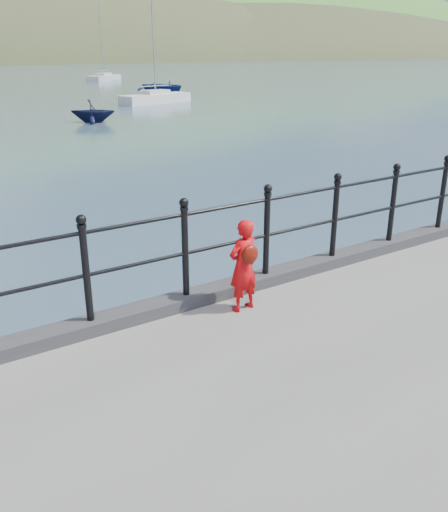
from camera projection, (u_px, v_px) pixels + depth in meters
ground at (221, 357)px, 7.37m from camera, size 600.00×600.00×0.00m
kerb at (228, 288)px, 6.86m from camera, size 60.00×0.30×0.15m
railing at (228, 232)px, 6.60m from camera, size 18.11×0.11×1.20m
child at (243, 265)px, 6.28m from camera, size 0.44×0.34×1.12m
launch_blue at (164, 87)px, 52.13m from camera, size 4.61×5.90×1.12m
launch_navy at (93, 111)px, 30.74m from camera, size 3.21×3.10×1.30m
sailboat_near at (156, 99)px, 41.77m from camera, size 6.23×3.17×8.29m
sailboat_far at (104, 78)px, 71.86m from camera, size 6.30×6.02×9.72m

